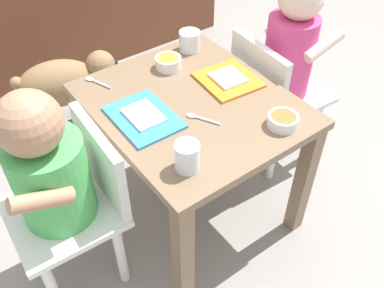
# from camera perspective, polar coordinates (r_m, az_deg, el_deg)

# --- Properties ---
(ground_plane) EXTENTS (7.00, 7.00, 0.00)m
(ground_plane) POSITION_cam_1_polar(r_m,az_deg,el_deg) (1.54, 0.00, -8.22)
(ground_plane) COLOR gray
(dining_table) EXTENTS (0.52, 0.60, 0.46)m
(dining_table) POSITION_cam_1_polar(r_m,az_deg,el_deg) (1.27, 0.00, 2.60)
(dining_table) COLOR #7A6047
(dining_table) RESTS_ON ground
(seated_child_left) EXTENTS (0.29, 0.29, 0.68)m
(seated_child_left) POSITION_cam_1_polar(r_m,az_deg,el_deg) (1.11, -17.85, -3.84)
(seated_child_left) COLOR white
(seated_child_left) RESTS_ON ground
(seated_child_right) EXTENTS (0.30, 0.30, 0.72)m
(seated_child_right) POSITION_cam_1_polar(r_m,az_deg,el_deg) (1.49, 12.47, 11.46)
(seated_child_right) COLOR white
(seated_child_right) RESTS_ON ground
(dog) EXTENTS (0.41, 0.26, 0.33)m
(dog) POSITION_cam_1_polar(r_m,az_deg,el_deg) (1.78, -16.58, 7.78)
(dog) COLOR olive
(dog) RESTS_ON ground
(food_tray_left) EXTENTS (0.15, 0.21, 0.02)m
(food_tray_left) POSITION_cam_1_polar(r_m,az_deg,el_deg) (1.16, -6.42, 3.61)
(food_tray_left) COLOR #388CD8
(food_tray_left) RESTS_ON dining_table
(food_tray_right) EXTENTS (0.17, 0.18, 0.02)m
(food_tray_right) POSITION_cam_1_polar(r_m,az_deg,el_deg) (1.30, 4.80, 8.55)
(food_tray_right) COLOR orange
(food_tray_right) RESTS_ON dining_table
(water_cup_left) EXTENTS (0.07, 0.07, 0.06)m
(water_cup_left) POSITION_cam_1_polar(r_m,az_deg,el_deg) (1.44, -0.30, 13.37)
(water_cup_left) COLOR white
(water_cup_left) RESTS_ON dining_table
(water_cup_right) EXTENTS (0.06, 0.06, 0.07)m
(water_cup_right) POSITION_cam_1_polar(r_m,az_deg,el_deg) (1.00, -0.66, -1.87)
(water_cup_right) COLOR white
(water_cup_right) RESTS_ON dining_table
(veggie_bowl_near) EXTENTS (0.08, 0.08, 0.04)m
(veggie_bowl_near) POSITION_cam_1_polar(r_m,az_deg,el_deg) (1.35, -3.16, 10.77)
(veggie_bowl_near) COLOR white
(veggie_bowl_near) RESTS_ON dining_table
(veggie_bowl_far) EXTENTS (0.08, 0.08, 0.03)m
(veggie_bowl_far) POSITION_cam_1_polar(r_m,az_deg,el_deg) (1.15, 11.96, 3.09)
(veggie_bowl_far) COLOR white
(veggie_bowl_far) RESTS_ON dining_table
(spoon_by_left_tray) EXTENTS (0.06, 0.09, 0.01)m
(spoon_by_left_tray) POSITION_cam_1_polar(r_m,az_deg,el_deg) (1.16, 1.00, 3.47)
(spoon_by_left_tray) COLOR silver
(spoon_by_left_tray) RESTS_ON dining_table
(spoon_by_right_tray) EXTENTS (0.05, 0.10, 0.01)m
(spoon_by_right_tray) POSITION_cam_1_polar(r_m,az_deg,el_deg) (1.32, -12.67, 8.08)
(spoon_by_right_tray) COLOR silver
(spoon_by_right_tray) RESTS_ON dining_table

